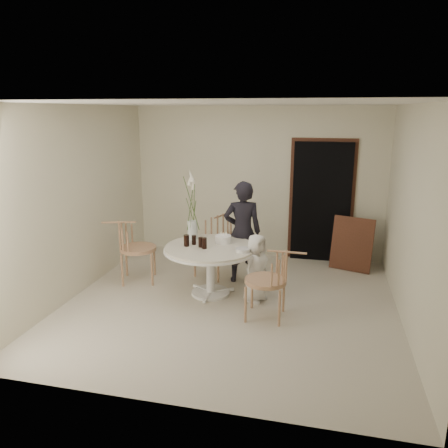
% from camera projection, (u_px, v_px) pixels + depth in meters
% --- Properties ---
extents(ground, '(4.50, 4.50, 0.00)m').
position_uv_depth(ground, '(230.00, 303.00, 6.10)').
color(ground, beige).
rests_on(ground, ground).
extents(room_shell, '(4.50, 4.50, 4.50)m').
position_uv_depth(room_shell, '(231.00, 189.00, 5.70)').
color(room_shell, silver).
rests_on(room_shell, ground).
extents(doorway, '(1.00, 0.10, 2.10)m').
position_uv_depth(doorway, '(321.00, 202.00, 7.65)').
color(doorway, black).
rests_on(doorway, ground).
extents(door_trim, '(1.12, 0.03, 2.22)m').
position_uv_depth(door_trim, '(321.00, 199.00, 7.67)').
color(door_trim, brown).
rests_on(door_trim, ground).
extents(table, '(1.33, 1.33, 0.73)m').
position_uv_depth(table, '(210.00, 254.00, 6.26)').
color(table, white).
rests_on(table, ground).
extents(picture_frame, '(0.71, 0.41, 0.90)m').
position_uv_depth(picture_frame, '(352.00, 244.00, 7.29)').
color(picture_frame, brown).
rests_on(picture_frame, ground).
extents(chair_far, '(0.67, 0.69, 0.98)m').
position_uv_depth(chair_far, '(219.00, 236.00, 7.10)').
color(chair_far, tan).
rests_on(chair_far, ground).
extents(chair_right, '(0.57, 0.54, 0.93)m').
position_uv_depth(chair_right, '(276.00, 274.00, 5.52)').
color(chair_right, tan).
rests_on(chair_right, ground).
extents(chair_left, '(0.68, 0.65, 0.98)m').
position_uv_depth(chair_left, '(129.00, 242.00, 6.76)').
color(chair_left, tan).
rests_on(chair_left, ground).
extents(girl, '(0.66, 0.52, 1.59)m').
position_uv_depth(girl, '(242.00, 232.00, 6.72)').
color(girl, black).
rests_on(girl, ground).
extents(boy, '(0.48, 0.56, 0.97)m').
position_uv_depth(boy, '(256.00, 268.00, 6.09)').
color(boy, silver).
rests_on(boy, ground).
extents(birthday_cake, '(0.24, 0.24, 0.16)m').
position_uv_depth(birthday_cake, '(223.00, 239.00, 6.38)').
color(birthday_cake, white).
rests_on(birthday_cake, table).
extents(cola_tumbler_a, '(0.08, 0.08, 0.17)m').
position_uv_depth(cola_tumbler_a, '(186.00, 241.00, 6.23)').
color(cola_tumbler_a, black).
rests_on(cola_tumbler_a, table).
extents(cola_tumbler_b, '(0.08, 0.08, 0.14)m').
position_uv_depth(cola_tumbler_b, '(201.00, 242.00, 6.19)').
color(cola_tumbler_b, black).
rests_on(cola_tumbler_b, table).
extents(cola_tumbler_c, '(0.07, 0.07, 0.14)m').
position_uv_depth(cola_tumbler_c, '(194.00, 240.00, 6.31)').
color(cola_tumbler_c, black).
rests_on(cola_tumbler_c, table).
extents(cola_tumbler_d, '(0.09, 0.09, 0.16)m').
position_uv_depth(cola_tumbler_d, '(204.00, 243.00, 6.13)').
color(cola_tumbler_d, black).
rests_on(cola_tumbler_d, table).
extents(plate_stack, '(0.20, 0.20, 0.05)m').
position_uv_depth(plate_stack, '(243.00, 250.00, 5.99)').
color(plate_stack, white).
rests_on(plate_stack, table).
extents(flower_vase, '(0.15, 0.15, 1.06)m').
position_uv_depth(flower_vase, '(192.00, 215.00, 6.51)').
color(flower_vase, silver).
rests_on(flower_vase, table).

